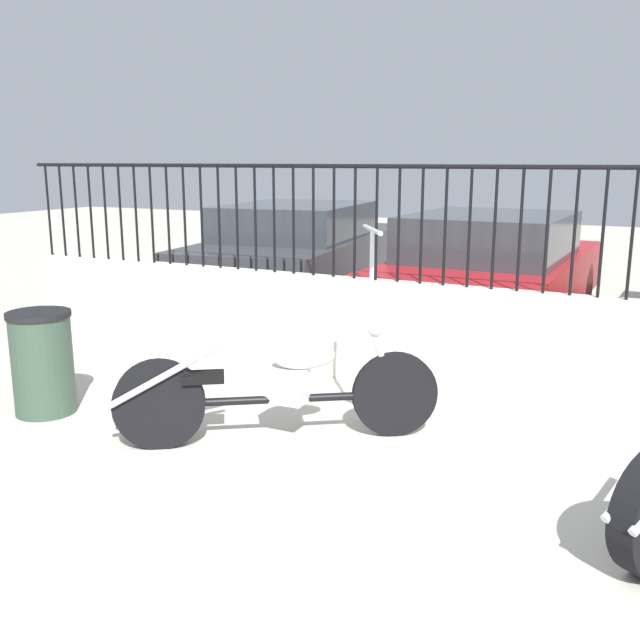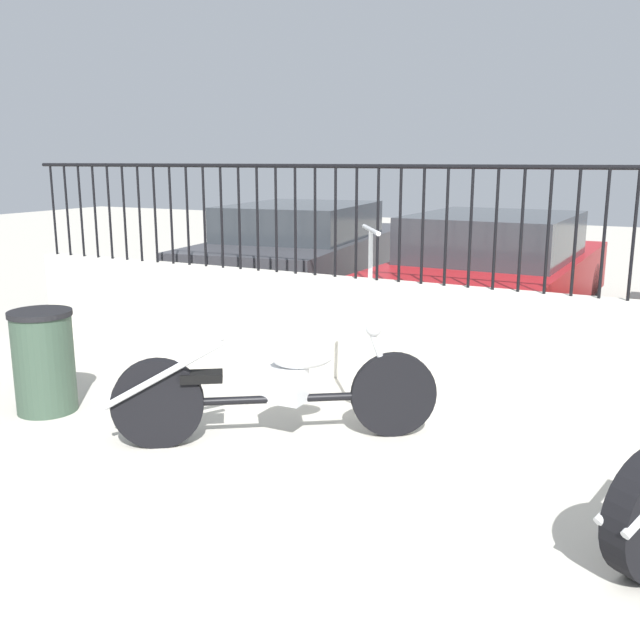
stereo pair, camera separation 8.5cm
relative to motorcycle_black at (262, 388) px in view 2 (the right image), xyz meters
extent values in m
plane|color=#B7B2A5|center=(0.66, -1.41, -0.39)|extent=(40.00, 40.00, 0.00)
cube|color=beige|center=(0.66, 1.65, 0.06)|extent=(8.77, 0.18, 0.90)
cylinder|color=black|center=(-3.63, 1.65, 1.00)|extent=(0.02, 0.02, 0.98)
cylinder|color=black|center=(-3.43, 1.65, 1.00)|extent=(0.02, 0.02, 0.98)
cylinder|color=black|center=(-3.23, 1.65, 1.00)|extent=(0.02, 0.02, 0.98)
cylinder|color=black|center=(-3.03, 1.65, 1.00)|extent=(0.02, 0.02, 0.98)
cylinder|color=black|center=(-2.83, 1.65, 1.00)|extent=(0.02, 0.02, 0.98)
cylinder|color=black|center=(-2.64, 1.65, 1.00)|extent=(0.02, 0.02, 0.98)
cylinder|color=black|center=(-2.44, 1.65, 1.00)|extent=(0.02, 0.02, 0.98)
cylinder|color=black|center=(-2.24, 1.65, 1.00)|extent=(0.02, 0.02, 0.98)
cylinder|color=black|center=(-2.04, 1.65, 1.00)|extent=(0.02, 0.02, 0.98)
cylinder|color=black|center=(-1.84, 1.65, 1.00)|extent=(0.02, 0.02, 0.98)
cylinder|color=black|center=(-1.64, 1.65, 1.00)|extent=(0.02, 0.02, 0.98)
cylinder|color=black|center=(-1.44, 1.65, 1.00)|extent=(0.02, 0.02, 0.98)
cylinder|color=black|center=(-1.24, 1.65, 1.00)|extent=(0.02, 0.02, 0.98)
cylinder|color=black|center=(-1.04, 1.65, 1.00)|extent=(0.02, 0.02, 0.98)
cylinder|color=black|center=(-0.84, 1.65, 1.00)|extent=(0.02, 0.02, 0.98)
cylinder|color=black|center=(-0.64, 1.65, 1.00)|extent=(0.02, 0.02, 0.98)
cylinder|color=black|center=(-0.44, 1.65, 1.00)|extent=(0.02, 0.02, 0.98)
cylinder|color=black|center=(-0.24, 1.65, 1.00)|extent=(0.02, 0.02, 0.98)
cylinder|color=black|center=(-0.04, 1.65, 1.00)|extent=(0.02, 0.02, 0.98)
cylinder|color=black|center=(0.16, 1.65, 1.00)|extent=(0.02, 0.02, 0.98)
cylinder|color=black|center=(0.36, 1.65, 1.00)|extent=(0.02, 0.02, 0.98)
cylinder|color=black|center=(0.56, 1.65, 1.00)|extent=(0.02, 0.02, 0.98)
cylinder|color=black|center=(0.75, 1.65, 1.00)|extent=(0.02, 0.02, 0.98)
cylinder|color=black|center=(0.95, 1.65, 1.00)|extent=(0.02, 0.02, 0.98)
cylinder|color=black|center=(1.15, 1.65, 1.00)|extent=(0.02, 0.02, 0.98)
cylinder|color=black|center=(1.35, 1.65, 1.00)|extent=(0.02, 0.02, 0.98)
cylinder|color=black|center=(1.55, 1.65, 1.00)|extent=(0.02, 0.02, 0.98)
cylinder|color=black|center=(1.75, 1.65, 1.00)|extent=(0.02, 0.02, 0.98)
cylinder|color=black|center=(1.95, 1.65, 1.00)|extent=(0.02, 0.02, 0.98)
cylinder|color=black|center=(2.15, 1.65, 1.00)|extent=(0.02, 0.02, 0.98)
cylinder|color=black|center=(0.66, 1.65, 1.47)|extent=(8.77, 0.04, 0.04)
cylinder|color=black|center=(0.77, 0.51, -0.08)|extent=(0.54, 0.39, 0.61)
cylinder|color=black|center=(-0.58, -0.39, -0.08)|extent=(0.57, 0.43, 0.62)
cylinder|color=black|center=(0.09, 0.06, -0.08)|extent=(1.28, 0.88, 0.06)
cube|color=silver|center=(0.13, 0.09, 0.02)|extent=(0.28, 0.18, 0.24)
ellipsoid|color=white|center=(0.23, 0.16, 0.22)|extent=(0.47, 0.40, 0.18)
cube|color=black|center=(-0.33, -0.22, 0.10)|extent=(0.32, 0.29, 0.06)
cylinder|color=silver|center=(0.69, 0.46, 0.17)|extent=(0.21, 0.16, 0.51)
sphere|color=silver|center=(0.64, 0.43, 0.40)|extent=(0.11, 0.11, 0.11)
cylinder|color=silver|center=(0.62, 0.41, 0.74)|extent=(0.03, 0.03, 0.66)
cylinder|color=silver|center=(0.62, 0.41, 1.07)|extent=(0.31, 0.45, 0.03)
cylinder|color=silver|center=(-0.50, -0.42, 0.14)|extent=(0.70, 0.49, 0.46)
cylinder|color=silver|center=(-0.58, -0.30, 0.14)|extent=(0.70, 0.49, 0.46)
cylinder|color=#334738|center=(-1.82, -0.24, -0.01)|extent=(0.45, 0.45, 0.76)
cylinder|color=black|center=(-1.82, -0.24, 0.39)|extent=(0.48, 0.48, 0.04)
cylinder|color=black|center=(-3.02, 5.76, -0.07)|extent=(0.18, 0.65, 0.64)
cylinder|color=black|center=(-1.37, 5.95, -0.07)|extent=(0.18, 0.65, 0.64)
cylinder|color=black|center=(-2.69, 2.98, -0.07)|extent=(0.18, 0.65, 0.64)
cylinder|color=black|center=(-1.04, 3.18, -0.07)|extent=(0.18, 0.65, 0.64)
cube|color=#38383D|center=(-2.03, 4.47, 0.19)|extent=(2.28, 4.68, 0.68)
cube|color=#2D3338|center=(-2.00, 4.24, 0.75)|extent=(1.83, 2.33, 0.43)
cylinder|color=black|center=(-0.22, 5.56, -0.07)|extent=(0.13, 0.64, 0.64)
cylinder|color=black|center=(1.49, 5.51, -0.07)|extent=(0.13, 0.64, 0.64)
cylinder|color=black|center=(-0.29, 2.90, -0.07)|extent=(0.13, 0.64, 0.64)
cylinder|color=black|center=(1.41, 2.86, -0.07)|extent=(0.13, 0.64, 0.64)
cube|color=#AD191E|center=(0.60, 4.21, 0.15)|extent=(1.93, 4.34, 0.59)
cube|color=#2D3338|center=(0.59, 3.99, 0.69)|extent=(1.69, 2.10, 0.49)
camera|label=1|loc=(2.40, -4.00, 1.53)|focal=40.00mm
camera|label=2|loc=(2.48, -3.96, 1.53)|focal=40.00mm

